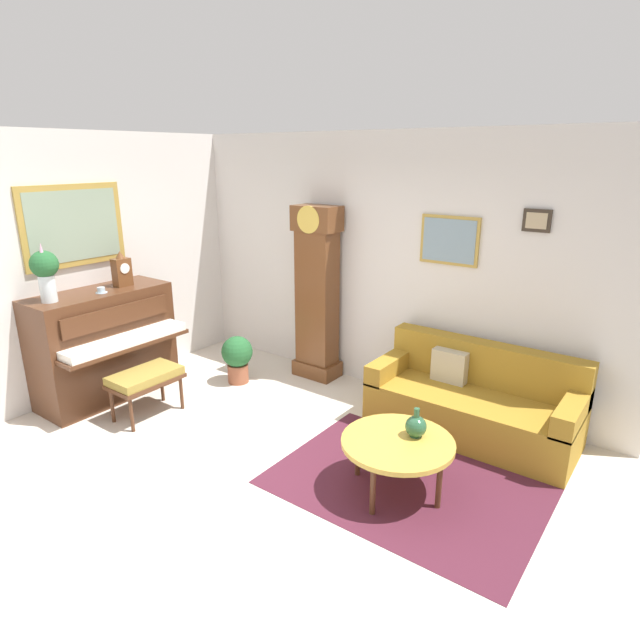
# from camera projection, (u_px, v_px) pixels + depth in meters

# --- Properties ---
(ground_plane) EXTENTS (6.40, 6.00, 0.10)m
(ground_plane) POSITION_uv_depth(u_px,v_px,m) (233.00, 485.00, 4.36)
(ground_plane) COLOR beige
(wall_left) EXTENTS (0.13, 4.90, 2.80)m
(wall_left) POSITION_uv_depth(u_px,v_px,m) (46.00, 272.00, 5.40)
(wall_left) COLOR silver
(wall_left) RESTS_ON ground_plane
(wall_back) EXTENTS (5.30, 0.13, 2.80)m
(wall_back) POSITION_uv_depth(u_px,v_px,m) (385.00, 265.00, 5.76)
(wall_back) COLOR silver
(wall_back) RESTS_ON ground_plane
(area_rug) EXTENTS (2.10, 1.50, 0.01)m
(area_rug) POSITION_uv_depth(u_px,v_px,m) (407.00, 484.00, 4.29)
(area_rug) COLOR #4C1E2D
(area_rug) RESTS_ON ground_plane
(piano) EXTENTS (0.87, 1.44, 1.19)m
(piano) POSITION_uv_depth(u_px,v_px,m) (105.00, 344.00, 5.68)
(piano) COLOR #4C2B19
(piano) RESTS_ON ground_plane
(piano_bench) EXTENTS (0.42, 0.70, 0.48)m
(piano_bench) POSITION_uv_depth(u_px,v_px,m) (145.00, 379.00, 5.30)
(piano_bench) COLOR #4C2B19
(piano_bench) RESTS_ON ground_plane
(grandfather_clock) EXTENTS (0.52, 0.34, 2.03)m
(grandfather_clock) POSITION_uv_depth(u_px,v_px,m) (317.00, 298.00, 6.12)
(grandfather_clock) COLOR brown
(grandfather_clock) RESTS_ON ground_plane
(couch) EXTENTS (1.90, 0.80, 0.84)m
(couch) POSITION_uv_depth(u_px,v_px,m) (473.00, 402.00, 5.01)
(couch) COLOR olive
(couch) RESTS_ON ground_plane
(coffee_table) EXTENTS (0.88, 0.88, 0.45)m
(coffee_table) POSITION_uv_depth(u_px,v_px,m) (398.00, 444.00, 4.09)
(coffee_table) COLOR gold
(coffee_table) RESTS_ON ground_plane
(mantel_clock) EXTENTS (0.13, 0.18, 0.38)m
(mantel_clock) POSITION_uv_depth(u_px,v_px,m) (122.00, 270.00, 5.68)
(mantel_clock) COLOR brown
(mantel_clock) RESTS_ON piano
(flower_vase) EXTENTS (0.26, 0.26, 0.58)m
(flower_vase) POSITION_uv_depth(u_px,v_px,m) (45.00, 270.00, 5.02)
(flower_vase) COLOR silver
(flower_vase) RESTS_ON piano
(teacup) EXTENTS (0.12, 0.12, 0.06)m
(teacup) POSITION_uv_depth(u_px,v_px,m) (101.00, 291.00, 5.43)
(teacup) COLOR #ADC6D6
(teacup) RESTS_ON piano
(green_jug) EXTENTS (0.17, 0.17, 0.24)m
(green_jug) POSITION_uv_depth(u_px,v_px,m) (416.00, 426.00, 4.11)
(green_jug) COLOR #234C33
(green_jug) RESTS_ON coffee_table
(potted_plant) EXTENTS (0.36, 0.36, 0.56)m
(potted_plant) POSITION_uv_depth(u_px,v_px,m) (237.00, 356.00, 6.12)
(potted_plant) COLOR #935138
(potted_plant) RESTS_ON ground_plane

